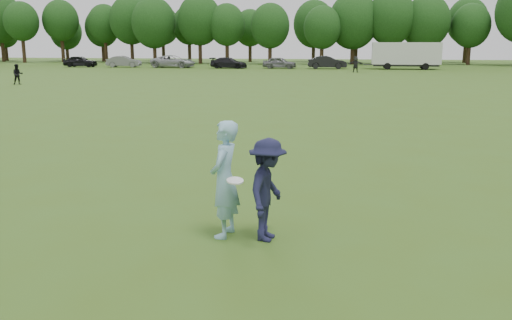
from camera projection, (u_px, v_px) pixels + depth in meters
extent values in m
plane|color=#3C5919|center=(213.00, 228.00, 9.44)|extent=(200.00, 200.00, 0.00)
imported|color=#8ABFD6|center=(224.00, 179.00, 8.86)|extent=(0.53, 0.75, 1.94)
imported|color=#181935|center=(268.00, 190.00, 8.72)|extent=(0.78, 1.17, 1.68)
imported|color=black|center=(18.00, 74.00, 41.54)|extent=(0.96, 0.93, 1.56)
imported|color=#2A2A2A|center=(356.00, 64.00, 58.90)|extent=(1.64, 0.57, 1.75)
imported|color=black|center=(80.00, 61.00, 71.58)|extent=(4.46, 2.08, 1.48)
imported|color=slate|center=(124.00, 62.00, 70.82)|extent=(4.59, 2.09, 1.46)
imported|color=#9C9DA1|center=(173.00, 61.00, 69.62)|extent=(5.80, 2.94, 1.57)
imported|color=black|center=(229.00, 63.00, 67.89)|extent=(4.84, 2.39, 1.35)
imported|color=slate|center=(280.00, 63.00, 67.36)|extent=(4.31, 2.07, 1.42)
imported|color=black|center=(327.00, 62.00, 66.58)|extent=(4.89, 2.14, 1.56)
cylinder|color=white|center=(235.00, 181.00, 8.50)|extent=(0.29, 0.29, 0.09)
cube|color=silver|center=(406.00, 53.00, 65.19)|extent=(8.00, 2.50, 2.60)
cube|color=black|center=(405.00, 65.00, 65.48)|extent=(7.60, 2.30, 0.25)
cylinder|color=black|center=(387.00, 66.00, 64.66)|extent=(0.80, 0.25, 0.80)
cylinder|color=black|center=(386.00, 65.00, 67.07)|extent=(0.80, 0.25, 0.80)
cylinder|color=black|center=(426.00, 67.00, 63.95)|extent=(0.80, 0.25, 0.80)
cylinder|color=black|center=(423.00, 66.00, 66.36)|extent=(0.80, 0.25, 0.80)
cube|color=#333333|center=(368.00, 64.00, 66.18)|extent=(1.20, 0.15, 0.12)
cylinder|color=#332114|center=(3.00, 49.00, 91.56)|extent=(0.56, 0.56, 4.13)
ellipsoid|color=#163612|center=(0.00, 18.00, 90.47)|extent=(7.25, 7.25, 8.34)
cylinder|color=#332114|center=(24.00, 49.00, 87.08)|extent=(0.56, 0.56, 4.18)
ellipsoid|color=#163612|center=(21.00, 21.00, 86.15)|extent=(5.42, 5.42, 6.23)
cylinder|color=#332114|center=(63.00, 49.00, 89.62)|extent=(0.56, 0.56, 4.26)
ellipsoid|color=#163612|center=(61.00, 20.00, 88.65)|extent=(5.79, 5.79, 6.66)
cylinder|color=#332114|center=(106.00, 50.00, 90.06)|extent=(0.56, 0.56, 3.91)
ellipsoid|color=#163612|center=(104.00, 24.00, 89.15)|extent=(5.47, 5.47, 6.29)
cylinder|color=#332114|center=(132.00, 50.00, 87.52)|extent=(0.56, 0.56, 3.83)
ellipsoid|color=#163612|center=(131.00, 20.00, 86.50)|extent=(6.75, 6.75, 7.76)
cylinder|color=#332114|center=(155.00, 53.00, 83.93)|extent=(0.56, 0.56, 3.25)
ellipsoid|color=#163612|center=(154.00, 23.00, 82.97)|extent=(6.76, 6.76, 7.78)
cylinder|color=#332114|center=(200.00, 51.00, 83.12)|extent=(0.56, 0.56, 3.71)
ellipsoid|color=#163612|center=(200.00, 20.00, 82.13)|extent=(6.68, 6.68, 7.68)
cylinder|color=#332114|center=(227.00, 52.00, 82.08)|extent=(0.56, 0.56, 3.46)
ellipsoid|color=#163612|center=(227.00, 25.00, 81.22)|extent=(5.49, 5.49, 6.31)
cylinder|color=#332114|center=(270.00, 54.00, 80.92)|extent=(0.56, 0.56, 3.14)
ellipsoid|color=#163612|center=(270.00, 26.00, 80.06)|extent=(5.78, 5.78, 6.64)
cylinder|color=#332114|center=(322.00, 54.00, 79.44)|extent=(0.56, 0.56, 3.01)
ellipsoid|color=#163612|center=(322.00, 27.00, 78.63)|extent=(5.46, 5.46, 6.28)
cylinder|color=#332114|center=(352.00, 53.00, 81.00)|extent=(0.56, 0.56, 3.23)
ellipsoid|color=#163612|center=(353.00, 21.00, 80.00)|extent=(7.29, 7.29, 8.38)
cylinder|color=#332114|center=(389.00, 51.00, 79.97)|extent=(0.56, 0.56, 3.77)
ellipsoid|color=#163612|center=(391.00, 18.00, 78.94)|extent=(6.95, 6.95, 8.00)
cylinder|color=#332114|center=(425.00, 53.00, 79.75)|extent=(0.56, 0.56, 3.33)
ellipsoid|color=#163612|center=(427.00, 21.00, 78.79)|extent=(6.71, 6.71, 7.71)
cylinder|color=#332114|center=(469.00, 53.00, 79.00)|extent=(0.56, 0.56, 3.22)
ellipsoid|color=#163612|center=(471.00, 26.00, 78.16)|extent=(5.54, 5.54, 6.37)
cylinder|color=#332114|center=(6.00, 52.00, 96.98)|extent=(0.56, 0.56, 2.97)
ellipsoid|color=#163612|center=(4.00, 32.00, 96.23)|extent=(4.85, 4.85, 5.58)
cylinder|color=#332114|center=(67.00, 53.00, 96.29)|extent=(0.56, 0.56, 2.73)
ellipsoid|color=#163612|center=(66.00, 32.00, 95.51)|extent=(5.45, 5.45, 6.27)
cylinder|color=#332114|center=(103.00, 52.00, 93.48)|extent=(0.56, 0.56, 3.25)
ellipsoid|color=#163612|center=(102.00, 28.00, 92.62)|extent=(5.68, 5.68, 6.53)
cylinder|color=#332114|center=(163.00, 51.00, 94.74)|extent=(0.56, 0.56, 3.62)
ellipsoid|color=#163612|center=(163.00, 25.00, 93.83)|extent=(5.80, 5.80, 6.67)
cylinder|color=#332114|center=(190.00, 51.00, 91.40)|extent=(0.56, 0.56, 3.61)
ellipsoid|color=#163612|center=(189.00, 25.00, 90.52)|extent=(5.58, 5.58, 6.42)
cylinder|color=#332114|center=(250.00, 52.00, 90.29)|extent=(0.56, 0.56, 3.29)
ellipsoid|color=#163612|center=(250.00, 28.00, 89.47)|extent=(5.30, 5.30, 6.09)
cylinder|color=#332114|center=(313.00, 52.00, 90.03)|extent=(0.56, 0.56, 3.28)
ellipsoid|color=#163612|center=(314.00, 24.00, 89.07)|extent=(6.78, 6.78, 7.79)
cylinder|color=#332114|center=(356.00, 53.00, 87.44)|extent=(0.56, 0.56, 3.11)
ellipsoid|color=#163612|center=(357.00, 28.00, 86.62)|extent=(5.34, 5.34, 6.14)
cylinder|color=#332114|center=(415.00, 52.00, 87.24)|extent=(0.56, 0.56, 3.50)
ellipsoid|color=#163612|center=(417.00, 27.00, 86.43)|extent=(4.82, 4.82, 5.54)
cylinder|color=#332114|center=(465.00, 51.00, 86.52)|extent=(0.56, 0.56, 3.80)
ellipsoid|color=#163612|center=(467.00, 21.00, 85.55)|extent=(6.34, 6.34, 7.29)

